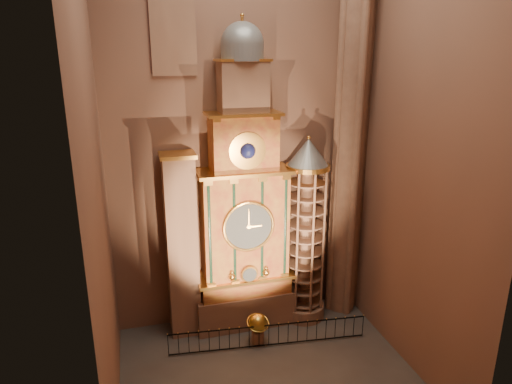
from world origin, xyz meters
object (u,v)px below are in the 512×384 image
object	(u,v)px
astronomical_clock	(244,214)
portrait_tower	(182,246)
stair_turret	(305,233)
iron_railing	(269,335)
celestial_globe	(258,326)

from	to	relation	value
astronomical_clock	portrait_tower	distance (m)	3.73
stair_turret	iron_railing	world-z (taller)	stair_turret
portrait_tower	stair_turret	world-z (taller)	stair_turret
astronomical_clock	iron_railing	world-z (taller)	astronomical_clock
celestial_globe	portrait_tower	bearing A→B (deg)	147.92
stair_turret	iron_railing	bearing A→B (deg)	-140.11
astronomical_clock	iron_railing	size ratio (longest dim) A/B	1.60
stair_turret	celestial_globe	world-z (taller)	stair_turret
portrait_tower	celestial_globe	distance (m)	5.87
astronomical_clock	stair_turret	size ratio (longest dim) A/B	1.55
portrait_tower	stair_turret	distance (m)	6.91
iron_railing	celestial_globe	bearing A→B (deg)	137.75
celestial_globe	iron_railing	distance (m)	0.74
portrait_tower	iron_railing	bearing A→B (deg)	-33.43
astronomical_clock	stair_turret	xyz separation A→B (m)	(3.50, -0.26, -1.41)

